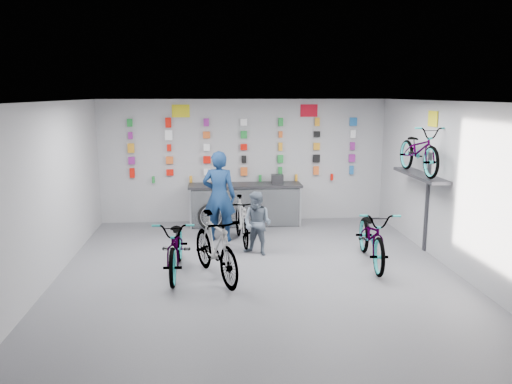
{
  "coord_description": "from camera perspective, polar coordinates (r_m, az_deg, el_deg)",
  "views": [
    {
      "loc": [
        -0.78,
        -8.16,
        3.13
      ],
      "look_at": [
        0.07,
        1.4,
        1.23
      ],
      "focal_mm": 35.0,
      "sensor_mm": 36.0,
      "label": 1
    }
  ],
  "objects": [
    {
      "name": "wall_back",
      "position": [
        12.29,
        -1.41,
        3.57
      ],
      "size": [
        7.0,
        0.0,
        7.0
      ],
      "primitive_type": "plane",
      "rotation": [
        1.57,
        0.0,
        0.0
      ],
      "color": "#ADADB0",
      "rests_on": "floor"
    },
    {
      "name": "ceiling",
      "position": [
        8.2,
        0.37,
        10.29
      ],
      "size": [
        8.0,
        8.0,
        0.0
      ],
      "primitive_type": "plane",
      "rotation": [
        3.14,
        0.0,
        0.0
      ],
      "color": "white",
      "rests_on": "wall_back"
    },
    {
      "name": "sign_side",
      "position": [
        10.29,
        19.55,
        7.89
      ],
      "size": [
        0.02,
        0.4,
        0.3
      ],
      "primitive_type": "cube",
      "color": "yellow",
      "rests_on": "wall_right"
    },
    {
      "name": "clerk",
      "position": [
        10.67,
        -4.23,
        -0.49
      ],
      "size": [
        0.79,
        0.59,
        1.95
      ],
      "primitive_type": "imported",
      "rotation": [
        0.0,
        0.0,
        2.96
      ],
      "color": "navy",
      "rests_on": "floor"
    },
    {
      "name": "wall_bracket",
      "position": [
        10.35,
        18.36,
        1.37
      ],
      "size": [
        0.39,
        1.9,
        2.0
      ],
      "color": "#333338",
      "rests_on": "wall_right"
    },
    {
      "name": "wall_front",
      "position": [
        4.53,
        5.22,
        -9.91
      ],
      "size": [
        7.0,
        0.0,
        7.0
      ],
      "primitive_type": "plane",
      "rotation": [
        -1.57,
        0.0,
        0.0
      ],
      "color": "#ADADB0",
      "rests_on": "floor"
    },
    {
      "name": "bike_left",
      "position": [
        8.89,
        -9.05,
        -6.01
      ],
      "size": [
        0.72,
        1.99,
        1.04
      ],
      "primitive_type": "imported",
      "rotation": [
        0.0,
        0.0,
        -0.02
      ],
      "color": "gray",
      "rests_on": "floor"
    },
    {
      "name": "bike_right",
      "position": [
        9.54,
        13.14,
        -4.87
      ],
      "size": [
        0.92,
        2.11,
        1.08
      ],
      "primitive_type": "imported",
      "rotation": [
        0.0,
        0.0,
        -0.1
      ],
      "color": "gray",
      "rests_on": "floor"
    },
    {
      "name": "merch_wall",
      "position": [
        12.18,
        -1.55,
        4.9
      ],
      "size": [
        5.56,
        0.08,
        1.57
      ],
      "color": "red",
      "rests_on": "wall_back"
    },
    {
      "name": "bike_service",
      "position": [
        10.56,
        -1.65,
        -3.25
      ],
      "size": [
        0.61,
        1.69,
        0.99
      ],
      "primitive_type": "imported",
      "rotation": [
        0.0,
        0.0,
        0.09
      ],
      "color": "gray",
      "rests_on": "floor"
    },
    {
      "name": "customer",
      "position": [
        9.78,
        0.15,
        -3.62
      ],
      "size": [
        0.77,
        0.73,
        1.26
      ],
      "primitive_type": "imported",
      "rotation": [
        0.0,
        0.0,
        -0.59
      ],
      "color": "slate",
      "rests_on": "floor"
    },
    {
      "name": "floor",
      "position": [
        8.77,
        0.34,
        -9.71
      ],
      "size": [
        8.0,
        8.0,
        0.0
      ],
      "primitive_type": "plane",
      "color": "#535358",
      "rests_on": "ground"
    },
    {
      "name": "spare_wheel",
      "position": [
        11.67,
        -5.15,
        -2.83
      ],
      "size": [
        0.64,
        0.22,
        0.63
      ],
      "rotation": [
        0.0,
        0.0,
        0.1
      ],
      "color": "black",
      "rests_on": "floor"
    },
    {
      "name": "wall_right",
      "position": [
        9.35,
        22.23,
        0.33
      ],
      "size": [
        0.0,
        8.0,
        8.0
      ],
      "primitive_type": "plane",
      "rotation": [
        1.57,
        0.0,
        -1.57
      ],
      "color": "#ADADB0",
      "rests_on": "floor"
    },
    {
      "name": "bike_wall",
      "position": [
        10.24,
        18.16,
        4.61
      ],
      "size": [
        0.63,
        1.8,
        0.95
      ],
      "primitive_type": "imported",
      "color": "gray",
      "rests_on": "wall_bracket"
    },
    {
      "name": "bike_center",
      "position": [
        8.56,
        -4.67,
        -6.24
      ],
      "size": [
        1.18,
        1.96,
        1.14
      ],
      "primitive_type": "imported",
      "rotation": [
        0.0,
        0.0,
        0.37
      ],
      "color": "gray",
      "rests_on": "floor"
    },
    {
      "name": "counter",
      "position": [
        12.02,
        -1.25,
        -1.51
      ],
      "size": [
        2.7,
        0.66,
        1.0
      ],
      "color": "black",
      "rests_on": "floor"
    },
    {
      "name": "sign_right",
      "position": [
        12.37,
        6.08,
        9.24
      ],
      "size": [
        0.42,
        0.02,
        0.3
      ],
      "primitive_type": "cube",
      "color": "red",
      "rests_on": "wall_back"
    },
    {
      "name": "sign_left",
      "position": [
        12.17,
        -8.59,
        9.14
      ],
      "size": [
        0.42,
        0.02,
        0.3
      ],
      "primitive_type": "cube",
      "color": "yellow",
      "rests_on": "wall_back"
    },
    {
      "name": "wall_left",
      "position": [
        8.75,
        -23.11,
        -0.44
      ],
      "size": [
        0.0,
        8.0,
        8.0
      ],
      "primitive_type": "plane",
      "rotation": [
        1.57,
        0.0,
        1.57
      ],
      "color": "#ADADB0",
      "rests_on": "floor"
    },
    {
      "name": "register",
      "position": [
        11.98,
        2.45,
        1.48
      ],
      "size": [
        0.3,
        0.32,
        0.22
      ],
      "primitive_type": "cube",
      "rotation": [
        0.0,
        0.0,
        -0.06
      ],
      "color": "black",
      "rests_on": "counter"
    }
  ]
}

